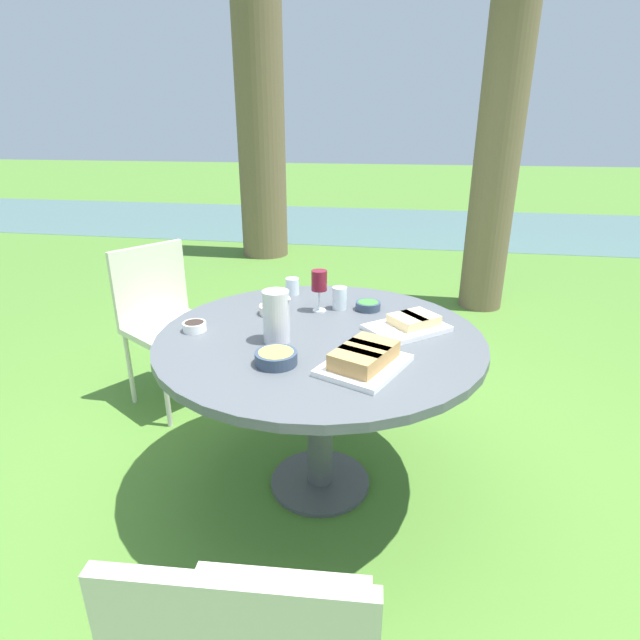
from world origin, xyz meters
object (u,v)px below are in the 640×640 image
water_pitcher (276,316)px  wine_glass (319,282)px  dining_table (320,355)px  chair_near_left (164,313)px

water_pitcher → wine_glass: water_pitcher is taller
dining_table → wine_glass: (-0.05, 0.26, 0.23)m
wine_glass → chair_near_left: bearing=159.5°
dining_table → chair_near_left: size_ratio=1.46×
chair_near_left → wine_glass: 1.06m
chair_near_left → water_pitcher: 1.14m
dining_table → water_pitcher: size_ratio=6.41×
dining_table → wine_glass: size_ratio=6.92×
dining_table → chair_near_left: bearing=148.3°
dining_table → wine_glass: bearing=100.9°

